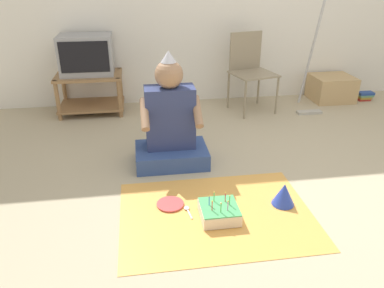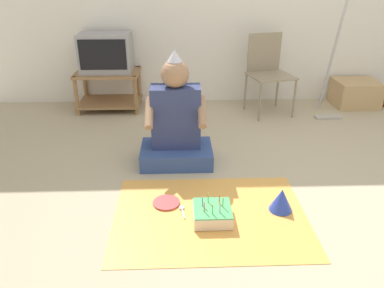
% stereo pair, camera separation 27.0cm
% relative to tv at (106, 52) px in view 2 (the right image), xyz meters
% --- Properties ---
extents(ground_plane, '(16.00, 16.00, 0.00)m').
position_rel_tv_xyz_m(ground_plane, '(1.68, -1.95, -0.65)').
color(ground_plane, tan).
extents(tv_stand, '(0.71, 0.50, 0.44)m').
position_rel_tv_xyz_m(tv_stand, '(0.00, -0.02, -0.39)').
color(tv_stand, '#997047').
rests_on(tv_stand, ground_plane).
extents(tv, '(0.56, 0.40, 0.42)m').
position_rel_tv_xyz_m(tv, '(0.00, 0.00, 0.00)').
color(tv, '#99999E').
rests_on(tv, tv_stand).
extents(folding_chair, '(0.53, 0.52, 0.86)m').
position_rel_tv_xyz_m(folding_chair, '(1.79, -0.17, -0.15)').
color(folding_chair, gray).
rests_on(folding_chair, ground_plane).
extents(cardboard_box_stack, '(0.48, 0.43, 0.30)m').
position_rel_tv_xyz_m(cardboard_box_stack, '(2.90, -0.02, -0.50)').
color(cardboard_box_stack, tan).
rests_on(cardboard_box_stack, ground_plane).
extents(dust_mop, '(0.28, 0.36, 1.24)m').
position_rel_tv_xyz_m(dust_mop, '(2.44, -0.35, -0.29)').
color(dust_mop, '#B2ADA3').
rests_on(dust_mop, ground_plane).
extents(person_seated, '(0.60, 0.41, 0.94)m').
position_rel_tv_xyz_m(person_seated, '(0.77, -1.36, -0.32)').
color(person_seated, '#334C8C').
rests_on(person_seated, ground_plane).
extents(party_cloth, '(1.29, 0.95, 0.01)m').
position_rel_tv_xyz_m(party_cloth, '(1.00, -2.16, -0.65)').
color(party_cloth, '#EFA84C').
rests_on(party_cloth, ground_plane).
extents(birthday_cake, '(0.25, 0.25, 0.16)m').
position_rel_tv_xyz_m(birthday_cake, '(1.01, -2.21, -0.60)').
color(birthday_cake, '#F4E0C6').
rests_on(birthday_cake, party_cloth).
extents(party_hat_blue, '(0.16, 0.16, 0.16)m').
position_rel_tv_xyz_m(party_hat_blue, '(1.48, -2.12, -0.56)').
color(party_hat_blue, blue).
rests_on(party_hat_blue, party_cloth).
extents(paper_plate, '(0.19, 0.19, 0.01)m').
position_rel_tv_xyz_m(paper_plate, '(0.70, -2.01, -0.64)').
color(paper_plate, '#D84C4C').
rests_on(paper_plate, party_cloth).
extents(plastic_spoon_near, '(0.04, 0.14, 0.01)m').
position_rel_tv_xyz_m(plastic_spoon_near, '(0.81, -2.09, -0.64)').
color(plastic_spoon_near, white).
rests_on(plastic_spoon_near, party_cloth).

